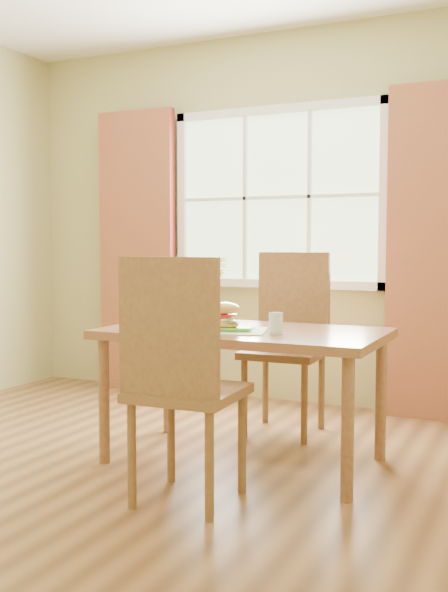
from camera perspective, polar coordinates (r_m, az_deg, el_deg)
room at (r=3.42m, az=-6.87°, el=7.46°), size 4.24×3.84×2.74m
window at (r=5.11m, az=4.41°, el=8.09°), size 1.62×0.06×1.32m
curtain_left at (r=5.54m, az=-7.17°, el=3.63°), size 0.65×0.08×2.20m
curtain_right at (r=4.73m, az=17.16°, el=3.38°), size 0.65×0.08×2.20m
dining_table at (r=3.67m, az=1.62°, el=-3.89°), size 1.46×0.82×0.71m
chair_near at (r=3.03m, az=-3.75°, el=-6.21°), size 0.48×0.48×1.11m
chair_far at (r=4.33m, az=5.38°, el=-3.04°), size 0.48×0.48×1.11m
placemat at (r=3.58m, az=-0.17°, el=-2.86°), size 0.52×0.44×0.01m
plate at (r=3.60m, az=0.46°, el=-2.68°), size 0.30×0.30×0.01m
croissant_sandwich at (r=3.54m, az=-0.02°, el=-1.62°), size 0.20×0.15×0.14m
water_glass at (r=3.48m, az=4.30°, el=-2.28°), size 0.07×0.07×0.11m
flower_vase at (r=3.93m, az=-0.81°, el=1.01°), size 0.15×0.15×0.38m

